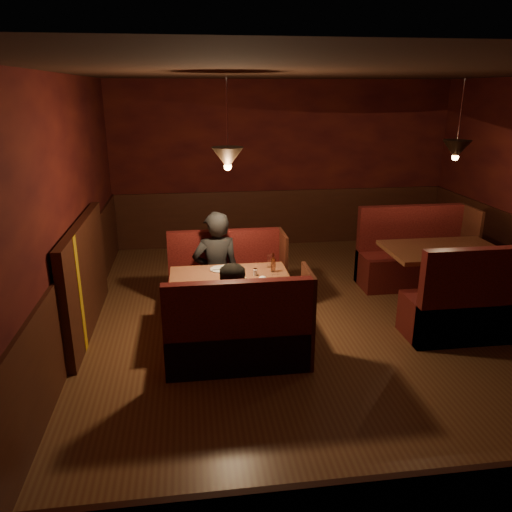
{
  "coord_description": "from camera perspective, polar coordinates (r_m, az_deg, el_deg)",
  "views": [
    {
      "loc": [
        -1.68,
        -5.27,
        2.73
      ],
      "look_at": [
        -0.96,
        -0.0,
        0.95
      ],
      "focal_mm": 35.0,
      "sensor_mm": 36.0,
      "label": 1
    }
  ],
  "objects": [
    {
      "name": "room",
      "position": [
        5.75,
        6.63,
        1.39
      ],
      "size": [
        6.02,
        7.02,
        2.92
      ],
      "color": "brown",
      "rests_on": "ground"
    },
    {
      "name": "main_table",
      "position": [
        5.72,
        -2.85,
        -3.85
      ],
      "size": [
        1.35,
        0.82,
        0.95
      ],
      "color": "brown",
      "rests_on": "ground"
    },
    {
      "name": "main_bench_far",
      "position": [
        6.52,
        -3.28,
        -3.22
      ],
      "size": [
        1.49,
        0.53,
        1.01
      ],
      "color": "black",
      "rests_on": "ground"
    },
    {
      "name": "main_bench_near",
      "position": [
        5.13,
        -1.86,
        -9.52
      ],
      "size": [
        1.49,
        0.53,
        1.01
      ],
      "color": "black",
      "rests_on": "ground"
    },
    {
      "name": "second_table",
      "position": [
        6.83,
        20.47,
        -0.84
      ],
      "size": [
        1.45,
        0.92,
        0.81
      ],
      "color": "brown",
      "rests_on": "ground"
    },
    {
      "name": "second_bench_far",
      "position": [
        7.65,
        17.54,
        -0.42
      ],
      "size": [
        1.6,
        0.6,
        1.14
      ],
      "color": "black",
      "rests_on": "ground"
    },
    {
      "name": "second_bench_near",
      "position": [
        6.24,
        24.12,
        -5.51
      ],
      "size": [
        1.6,
        0.6,
        1.14
      ],
      "color": "black",
      "rests_on": "ground"
    },
    {
      "name": "diner_a",
      "position": [
        6.26,
        -4.61,
        0.81
      ],
      "size": [
        0.66,
        0.48,
        1.67
      ],
      "primitive_type": "imported",
      "rotation": [
        0.0,
        0.0,
        3.28
      ],
      "color": "black",
      "rests_on": "ground"
    },
    {
      "name": "diner_b",
      "position": [
        5.05,
        -2.25,
        -4.96
      ],
      "size": [
        0.83,
        0.73,
        1.44
      ],
      "primitive_type": "imported",
      "rotation": [
        0.0,
        0.0,
        0.3
      ],
      "color": "black",
      "rests_on": "ground"
    }
  ]
}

